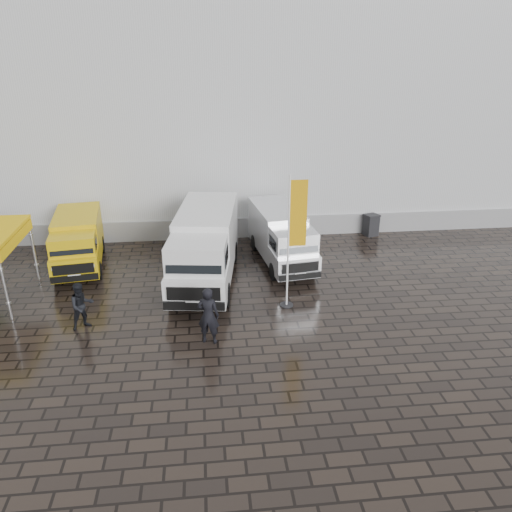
{
  "coord_description": "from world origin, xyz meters",
  "views": [
    {
      "loc": [
        -1.62,
        -15.41,
        9.02
      ],
      "look_at": [
        0.25,
        2.2,
        1.41
      ],
      "focal_mm": 35.0,
      "sensor_mm": 36.0,
      "label": 1
    }
  ],
  "objects_px": {
    "van_white": "(205,249)",
    "wheelie_bin": "(371,225)",
    "person_front": "(208,315)",
    "person_tent": "(82,306)",
    "van_yellow": "(78,243)",
    "flagpole": "(294,236)",
    "van_silver": "(281,238)"
  },
  "relations": [
    {
      "from": "wheelie_bin",
      "to": "person_tent",
      "type": "relative_size",
      "value": 0.65
    },
    {
      "from": "van_silver",
      "to": "wheelie_bin",
      "type": "distance_m",
      "value": 5.81
    },
    {
      "from": "person_front",
      "to": "person_tent",
      "type": "relative_size",
      "value": 1.17
    },
    {
      "from": "flagpole",
      "to": "person_tent",
      "type": "xyz_separation_m",
      "value": [
        -7.33,
        -0.8,
        -1.94
      ]
    },
    {
      "from": "van_yellow",
      "to": "van_white",
      "type": "xyz_separation_m",
      "value": [
        5.42,
        -2.03,
        0.32
      ]
    },
    {
      "from": "van_white",
      "to": "person_front",
      "type": "height_order",
      "value": "van_white"
    },
    {
      "from": "van_white",
      "to": "flagpole",
      "type": "height_order",
      "value": "flagpole"
    },
    {
      "from": "van_white",
      "to": "wheelie_bin",
      "type": "distance_m",
      "value": 9.49
    },
    {
      "from": "person_front",
      "to": "van_yellow",
      "type": "bearing_deg",
      "value": -34.62
    },
    {
      "from": "van_yellow",
      "to": "flagpole",
      "type": "bearing_deg",
      "value": -34.93
    },
    {
      "from": "person_front",
      "to": "van_white",
      "type": "bearing_deg",
      "value": -73.86
    },
    {
      "from": "van_silver",
      "to": "flagpole",
      "type": "xyz_separation_m",
      "value": [
        -0.21,
        -3.99,
        1.62
      ]
    },
    {
      "from": "van_white",
      "to": "person_tent",
      "type": "xyz_separation_m",
      "value": [
        -4.21,
        -3.21,
        -0.58
      ]
    },
    {
      "from": "van_white",
      "to": "wheelie_bin",
      "type": "bearing_deg",
      "value": 35.74
    },
    {
      "from": "wheelie_bin",
      "to": "van_silver",
      "type": "bearing_deg",
      "value": -167.33
    },
    {
      "from": "van_yellow",
      "to": "wheelie_bin",
      "type": "height_order",
      "value": "van_yellow"
    },
    {
      "from": "van_white",
      "to": "flagpole",
      "type": "relative_size",
      "value": 1.31
    },
    {
      "from": "flagpole",
      "to": "van_silver",
      "type": "bearing_deg",
      "value": 87.04
    },
    {
      "from": "van_white",
      "to": "flagpole",
      "type": "bearing_deg",
      "value": -29.88
    },
    {
      "from": "flagpole",
      "to": "wheelie_bin",
      "type": "relative_size",
      "value": 4.57
    },
    {
      "from": "person_front",
      "to": "person_tent",
      "type": "height_order",
      "value": "person_front"
    },
    {
      "from": "van_yellow",
      "to": "wheelie_bin",
      "type": "xyz_separation_m",
      "value": [
        13.77,
        2.41,
        -0.55
      ]
    },
    {
      "from": "van_yellow",
      "to": "flagpole",
      "type": "relative_size",
      "value": 0.95
    },
    {
      "from": "van_white",
      "to": "van_silver",
      "type": "relative_size",
      "value": 1.23
    },
    {
      "from": "wheelie_bin",
      "to": "person_front",
      "type": "bearing_deg",
      "value": -149.65
    },
    {
      "from": "van_yellow",
      "to": "van_white",
      "type": "relative_size",
      "value": 0.73
    },
    {
      "from": "van_yellow",
      "to": "person_tent",
      "type": "distance_m",
      "value": 5.38
    },
    {
      "from": "van_yellow",
      "to": "wheelie_bin",
      "type": "bearing_deg",
      "value": 2.42
    },
    {
      "from": "flagpole",
      "to": "person_tent",
      "type": "relative_size",
      "value": 2.96
    },
    {
      "from": "van_yellow",
      "to": "person_tent",
      "type": "xyz_separation_m",
      "value": [
        1.21,
        -5.23,
        -0.26
      ]
    },
    {
      "from": "van_yellow",
      "to": "person_front",
      "type": "distance_m",
      "value": 8.55
    },
    {
      "from": "flagpole",
      "to": "wheelie_bin",
      "type": "height_order",
      "value": "flagpole"
    }
  ]
}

